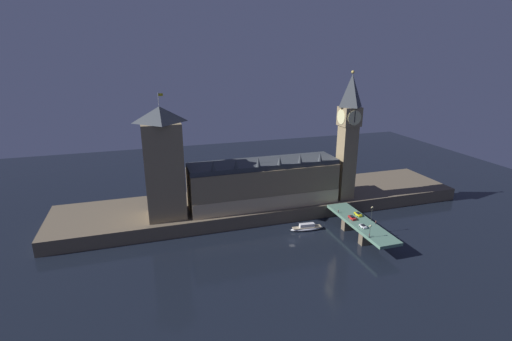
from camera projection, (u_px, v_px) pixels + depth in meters
The scene contains 15 objects.
ground_plane at pixel (292, 241), 171.10m from camera, with size 400.00×400.00×0.00m, color black.
embankment at pixel (265, 203), 205.55m from camera, with size 220.00×42.00×6.94m.
parliament_hall at pixel (264, 183), 191.85m from camera, with size 76.93×19.77×27.87m.
clock_tower at pixel (348, 133), 192.96m from camera, with size 10.04×10.15×67.62m.
victoria_tower at pixel (163, 163), 173.34m from camera, with size 17.87×17.87×59.08m.
bridge at pixel (361, 225), 174.13m from camera, with size 11.30×46.00×7.25m.
car_northbound_lead at pixel (352, 218), 176.12m from camera, with size 2.06×4.47×1.57m.
car_northbound_trail at pixel (363, 226), 167.68m from camera, with size 2.02×3.84×1.37m.
car_southbound_trail at pixel (358, 214), 180.01m from camera, with size 1.95×4.60×1.52m.
pedestrian_near_rail at pixel (369, 235), 159.02m from camera, with size 0.38×0.38×1.59m.
pedestrian_mid_walk at pixel (376, 222), 170.79m from camera, with size 0.38×0.38×1.76m.
pedestrian_far_rail at pixel (338, 211), 183.29m from camera, with size 0.38×0.38×1.62m.
street_lamp_near at pixel (370, 230), 157.50m from camera, with size 1.34×0.60×6.02m.
street_lamp_mid at pixel (372, 212), 173.73m from camera, with size 1.34×0.60×7.11m.
boat_upstream at pixel (307, 228), 180.82m from camera, with size 16.62×5.12×3.53m.
Camera 1 is at (-61.46, -141.44, 82.62)m, focal length 26.00 mm.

